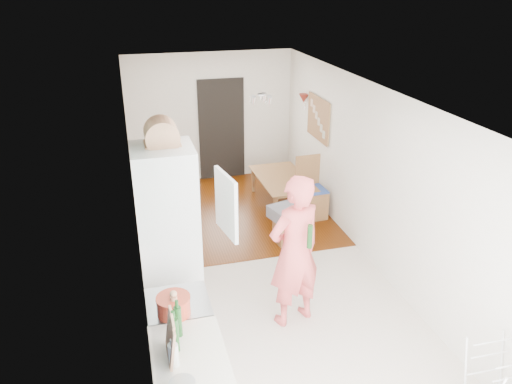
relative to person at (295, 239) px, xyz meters
name	(u,v)px	position (x,y,z in m)	size (l,w,h in m)	color
room_shell	(259,186)	(-0.09, 1.21, 0.16)	(3.20, 7.00, 2.50)	silver
floor	(259,267)	(-0.09, 1.21, -1.09)	(3.20, 7.00, 0.01)	beige
wood_floor_overlay	(231,212)	(-0.09, 3.06, -1.09)	(3.20, 3.30, 0.01)	#582307
sage_wall_panel	(139,229)	(-1.68, -0.79, 0.76)	(0.02, 3.00, 1.30)	slate
tile_splashback	(152,338)	(-1.67, -1.34, 0.06)	(0.02, 1.90, 0.50)	black
doorway_recess	(222,130)	(0.11, 4.69, -0.09)	(0.90, 0.04, 2.00)	black
worktop	(189,357)	(-1.39, -1.34, -0.20)	(0.62, 0.92, 0.06)	white
range_cooker	(181,341)	(-1.39, -0.59, -0.65)	(0.60, 0.60, 0.88)	silver
cooker_top	(178,303)	(-1.39, -0.59, -0.19)	(0.60, 0.60, 0.04)	#B4B4B7
fridge_housing	(169,237)	(-1.36, 0.43, -0.02)	(0.66, 0.66, 2.15)	silver
fridge_door	(226,204)	(-0.75, 0.13, 0.46)	(0.56, 0.04, 0.70)	silver
fridge_interior	(194,196)	(-1.05, 0.43, 0.46)	(0.02, 0.52, 0.66)	white
pinboard	(319,118)	(1.49, 3.11, 0.46)	(0.03, 0.90, 0.70)	tan
pinboard_frame	(318,118)	(1.48, 3.11, 0.46)	(0.01, 0.94, 0.74)	olive
wall_sconce	(304,98)	(1.45, 3.76, 0.66)	(0.18, 0.18, 0.16)	maroon
person	(295,239)	(0.00, 0.00, 0.00)	(0.80, 0.52, 2.19)	#DD5353
dining_table	(284,193)	(0.90, 3.11, -0.87)	(1.28, 0.71, 0.45)	olive
dining_chair	(312,189)	(1.20, 2.52, -0.57)	(0.44, 0.44, 1.04)	olive
stool	(286,231)	(0.50, 1.79, -0.89)	(0.31, 0.31, 0.41)	olive
grey_drape	(285,213)	(0.49, 1.80, -0.59)	(0.42, 0.42, 0.19)	slate
bread_bin	(162,135)	(-1.34, 0.53, 1.15)	(0.38, 0.36, 0.20)	tan
red_casserole	(174,305)	(-1.44, -0.76, -0.08)	(0.32, 0.32, 0.19)	#BF3B23
held_bottle	(310,236)	(0.10, -0.20, 0.12)	(0.06, 0.06, 0.28)	#164017
bottle_a	(175,335)	(-1.49, -1.26, -0.01)	(0.07, 0.07, 0.32)	#164017
bottle_b	(178,322)	(-1.44, -1.07, -0.03)	(0.07, 0.07, 0.29)	#164017
bottle_c	(173,355)	(-1.52, -1.43, -0.07)	(0.08, 0.08, 0.21)	silver
pepper_mill_front	(174,307)	(-1.44, -0.81, -0.07)	(0.06, 0.06, 0.22)	tan
pepper_mill_back	(175,307)	(-1.44, -0.81, -0.07)	(0.06, 0.06, 0.22)	tan
chopping_boards	(171,338)	(-1.52, -1.34, 0.02)	(0.04, 0.29, 0.39)	tan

